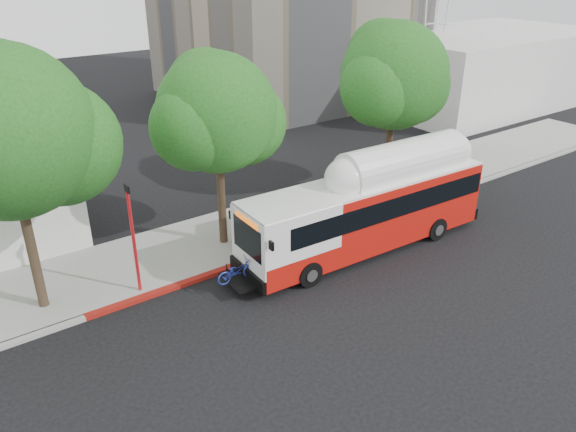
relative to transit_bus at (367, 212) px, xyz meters
name	(u,v)px	position (x,y,z in m)	size (l,w,h in m)	color
ground	(323,296)	(-4.00, -1.99, -1.76)	(120.00, 120.00, 0.00)	black
sidewalk	(237,233)	(-4.00, 4.51, -1.68)	(60.00, 5.00, 0.15)	gray
curb_strip	(268,255)	(-4.00, 1.91, -1.68)	(60.00, 0.30, 0.15)	gray
red_curb_segment	(207,275)	(-7.00, 1.91, -1.68)	(10.00, 0.32, 0.16)	maroon
street_tree_left	(22,136)	(-12.53, 3.57, 4.85)	(6.67, 5.80, 9.74)	#2D2116
street_tree_mid	(225,116)	(-4.59, 4.07, 4.15)	(5.75, 5.00, 8.62)	#2D2116
street_tree_right	(399,79)	(5.44, 3.87, 4.50)	(6.21, 5.40, 9.18)	#2D2116
horizon_block	(480,68)	(26.00, 14.01, 1.24)	(20.00, 12.00, 6.00)	silver
transit_bus	(367,212)	(0.00, 0.00, 0.00)	(12.81, 3.07, 3.76)	red
signal_pole	(134,240)	(-9.67, 2.40, 0.58)	(0.13, 0.43, 4.55)	red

